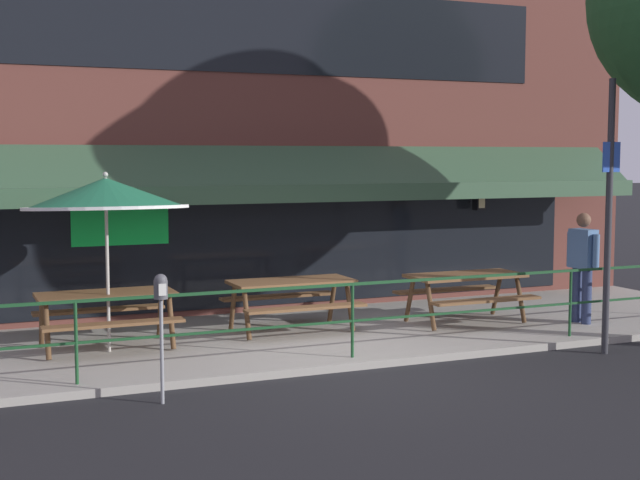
% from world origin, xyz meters
% --- Properties ---
extents(ground_plane, '(120.00, 120.00, 0.00)m').
position_xyz_m(ground_plane, '(0.00, 0.00, 0.00)').
color(ground_plane, black).
extents(patio_deck, '(15.00, 4.00, 0.10)m').
position_xyz_m(patio_deck, '(0.00, 2.00, 0.05)').
color(patio_deck, '#9E998E').
rests_on(patio_deck, ground).
extents(restaurant_building, '(15.00, 1.60, 6.76)m').
position_xyz_m(restaurant_building, '(0.00, 4.22, 3.36)').
color(restaurant_building, brown).
rests_on(restaurant_building, ground).
extents(patio_railing, '(13.84, 0.04, 0.97)m').
position_xyz_m(patio_railing, '(0.00, 0.30, 0.80)').
color(patio_railing, '#194723').
rests_on(patio_railing, patio_deck).
extents(picnic_table_left, '(1.80, 1.42, 0.76)m').
position_xyz_m(picnic_table_left, '(-2.82, 2.04, 0.71)').
color(picnic_table_left, brown).
rests_on(picnic_table_left, patio_deck).
extents(picnic_table_centre, '(1.80, 1.42, 0.76)m').
position_xyz_m(picnic_table_centre, '(-0.10, 2.20, 0.71)').
color(picnic_table_centre, brown).
rests_on(picnic_table_centre, patio_deck).
extents(picnic_table_right, '(1.80, 1.42, 0.76)m').
position_xyz_m(picnic_table_right, '(2.62, 1.77, 0.71)').
color(picnic_table_right, brown).
rests_on(picnic_table_right, patio_deck).
extents(patio_umbrella_left, '(2.14, 2.14, 2.38)m').
position_xyz_m(patio_umbrella_left, '(-2.82, 1.87, 2.18)').
color(patio_umbrella_left, '#B7B2A8').
rests_on(patio_umbrella_left, patio_deck).
extents(pedestrian_walking, '(0.29, 0.61, 1.71)m').
position_xyz_m(pedestrian_walking, '(4.28, 1.06, 1.06)').
color(pedestrian_walking, navy).
rests_on(pedestrian_walking, patio_deck).
extents(parking_meter_near, '(0.15, 0.16, 1.42)m').
position_xyz_m(parking_meter_near, '(-2.66, -0.52, 1.15)').
color(parking_meter_near, gray).
rests_on(parking_meter_near, ground).
extents(street_sign_pole, '(0.28, 0.09, 3.70)m').
position_xyz_m(street_sign_pole, '(3.44, -0.45, 1.91)').
color(street_sign_pole, '#2D2D33').
rests_on(street_sign_pole, ground).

